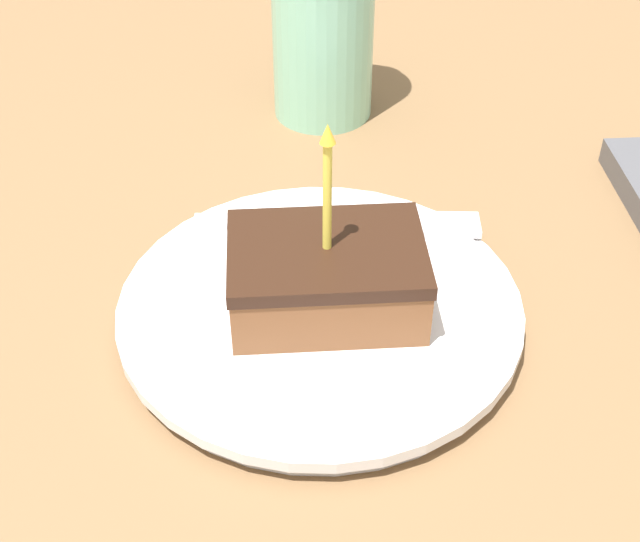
{
  "coord_description": "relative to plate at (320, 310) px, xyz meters",
  "views": [
    {
      "loc": [
        0.41,
        -0.05,
        0.38
      ],
      "look_at": [
        0.01,
        -0.03,
        0.04
      ],
      "focal_mm": 50.0,
      "sensor_mm": 36.0,
      "label": 1
    }
  ],
  "objects": [
    {
      "name": "cake_slice",
      "position": [
        0.01,
        0.0,
        0.03
      ],
      "size": [
        0.08,
        0.12,
        0.13
      ],
      "color": "brown",
      "rests_on": "plate"
    },
    {
      "name": "fork",
      "position": [
        -0.07,
        0.03,
        0.01
      ],
      "size": [
        0.04,
        0.19,
        0.0
      ],
      "color": "silver",
      "rests_on": "plate"
    },
    {
      "name": "ground_plane",
      "position": [
        -0.01,
        0.03,
        -0.03
      ],
      "size": [
        2.4,
        2.4,
        0.04
      ],
      "color": "brown",
      "rests_on": "ground"
    },
    {
      "name": "plate",
      "position": [
        0.0,
        0.0,
        0.0
      ],
      "size": [
        0.25,
        0.25,
        0.02
      ],
      "color": "silver",
      "rests_on": "ground_plane"
    }
  ]
}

